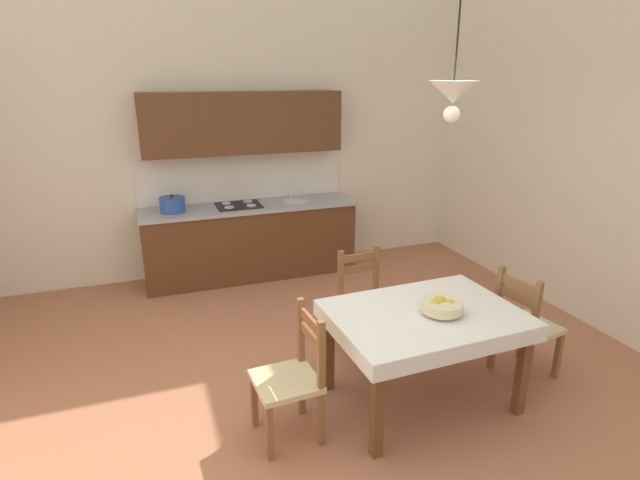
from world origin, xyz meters
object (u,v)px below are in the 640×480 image
at_px(dining_chair_tv_side, 292,378).
at_px(pendant_lamp, 453,94).
at_px(kitchen_cabinetry, 248,208).
at_px(dining_chair_window_side, 525,327).
at_px(dining_table, 424,327).
at_px(dining_chair_kitchen_side, 365,304).
at_px(fruit_bowl, 442,306).

xyz_separation_m(dining_chair_tv_side, pendant_lamp, (1.14, 0.06, 1.83)).
distance_m(kitchen_cabinetry, dining_chair_window_side, 3.39).
bearing_deg(dining_chair_window_side, dining_table, -178.38).
distance_m(kitchen_cabinetry, dining_chair_kitchen_side, 2.24).
xyz_separation_m(dining_table, dining_chair_kitchen_side, (-0.08, 0.85, -0.19)).
relative_size(kitchen_cabinetry, dining_table, 1.82).
bearing_deg(dining_chair_kitchen_side, dining_table, -84.64).
distance_m(dining_table, fruit_bowl, 0.21).
relative_size(kitchen_cabinetry, pendant_lamp, 3.16).
bearing_deg(pendant_lamp, fruit_bowl, -101.44).
bearing_deg(dining_table, dining_chair_window_side, 1.62).
bearing_deg(dining_chair_window_side, dining_chair_tv_side, -178.45).
height_order(dining_table, dining_chair_kitchen_side, dining_chair_kitchen_side).
height_order(dining_chair_kitchen_side, fruit_bowl, dining_chair_kitchen_side).
relative_size(dining_table, dining_chair_window_side, 1.50).
bearing_deg(fruit_bowl, dining_table, 146.34).
relative_size(dining_table, dining_chair_tv_side, 1.50).
relative_size(dining_chair_kitchen_side, fruit_bowl, 3.10).
xyz_separation_m(dining_chair_kitchen_side, fruit_bowl, (0.17, -0.91, 0.37)).
height_order(dining_chair_tv_side, fruit_bowl, dining_chair_tv_side).
xyz_separation_m(kitchen_cabinetry, pendant_lamp, (0.77, -2.94, 1.42)).
distance_m(dining_chair_tv_side, fruit_bowl, 1.18).
bearing_deg(dining_chair_kitchen_side, fruit_bowl, -79.32).
relative_size(fruit_bowl, pendant_lamp, 0.37).
distance_m(dining_chair_kitchen_side, dining_chair_tv_side, 1.29).
xyz_separation_m(dining_chair_tv_side, fruit_bowl, (1.12, -0.03, 0.37)).
distance_m(dining_chair_window_side, pendant_lamp, 2.02).
height_order(kitchen_cabinetry, fruit_bowl, kitchen_cabinetry).
distance_m(dining_chair_window_side, fruit_bowl, 0.96).
distance_m(dining_table, pendant_lamp, 1.65).
relative_size(dining_chair_window_side, fruit_bowl, 3.10).
distance_m(dining_table, dining_chair_tv_side, 1.04).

